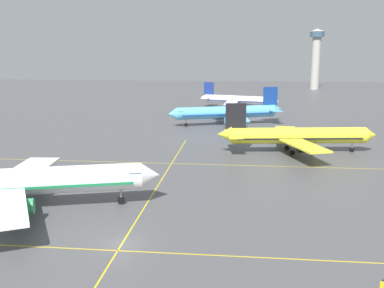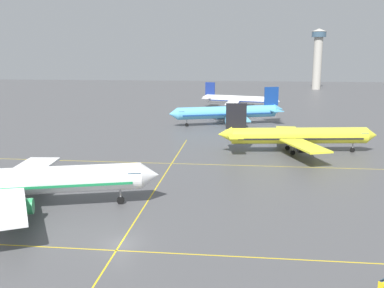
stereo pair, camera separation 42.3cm
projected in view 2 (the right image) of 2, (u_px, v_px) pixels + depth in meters
The scene contains 7 objects.
ground_plane at pixel (121, 243), 54.20m from camera, with size 600.00×600.00×0.00m, color #4C4C4F.
airliner_front_gate at pixel (20, 182), 64.90m from camera, with size 39.38×33.60×12.46m.
airliner_second_row at pixel (297, 136), 101.91m from camera, with size 36.66×31.34×11.40m.
airliner_third_row at pixel (228, 112), 140.30m from camera, with size 36.43×31.20×11.68m.
airliner_far_left_stand at pixel (239, 100), 180.51m from camera, with size 32.36×27.62×10.25m.
taxiway_markings at pixel (152, 195), 72.47m from camera, with size 122.29×91.42×0.01m.
control_tower at pixel (318, 54), 267.80m from camera, with size 8.82×8.82×35.96m.
Camera 2 is at (14.27, -49.31, 22.88)m, focal length 41.82 mm.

